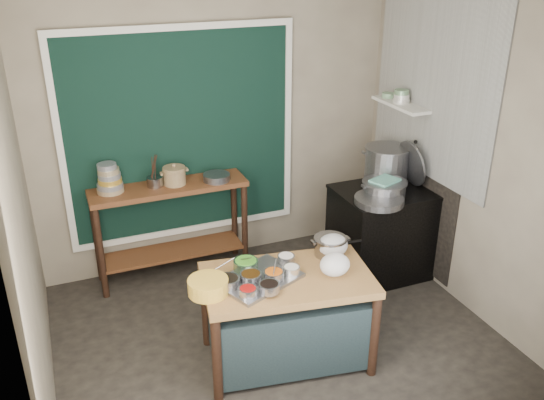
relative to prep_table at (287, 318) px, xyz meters
name	(u,v)px	position (x,y,z in m)	size (l,w,h in m)	color
floor	(276,336)	(0.03, 0.30, -0.39)	(3.50, 3.00, 0.02)	#2F2A24
back_wall	(216,125)	(0.03, 1.81, 1.02)	(3.50, 0.02, 2.80)	gray
left_wall	(19,220)	(-1.73, 0.30, 1.02)	(0.02, 3.00, 2.80)	gray
right_wall	(469,150)	(1.79, 0.30, 1.02)	(0.02, 3.00, 2.80)	gray
curtain_panel	(182,135)	(-0.32, 1.77, 0.98)	(2.10, 0.02, 1.90)	black
curtain_frame	(182,136)	(-0.32, 1.76, 0.98)	(2.22, 0.03, 2.02)	beige
tile_panel	(433,84)	(1.77, 0.85, 1.48)	(0.02, 1.70, 1.70)	#B2B2AA
soot_patch	(413,197)	(1.77, 0.95, 0.32)	(0.01, 1.30, 1.30)	black
wall_shelf	(401,104)	(1.66, 1.15, 1.23)	(0.22, 0.70, 0.03)	beige
prep_table	(287,318)	(0.00, 0.00, 0.00)	(1.25, 0.72, 0.75)	olive
back_counter	(172,231)	(-0.52, 1.58, 0.10)	(1.45, 0.40, 0.95)	#593119
stove_block	(383,233)	(1.38, 0.85, 0.05)	(0.90, 0.68, 0.85)	black
stove_top	(386,192)	(1.38, 0.85, 0.49)	(0.92, 0.69, 0.03)	black
condiment_tray	(258,279)	(-0.22, 0.03, 0.39)	(0.57, 0.41, 0.03)	gray
condiment_bowls	(257,275)	(-0.24, 0.02, 0.43)	(0.66, 0.51, 0.07)	gray
yellow_basin	(208,286)	(-0.60, 0.01, 0.43)	(0.29, 0.29, 0.11)	gold
saucepan	(330,246)	(0.44, 0.18, 0.45)	(0.27, 0.27, 0.15)	gray
plastic_bag_a	(335,265)	(0.33, -0.11, 0.46)	(0.23, 0.19, 0.17)	white
plastic_bag_b	(333,245)	(0.45, 0.15, 0.47)	(0.25, 0.21, 0.18)	white
bowl_stack	(109,180)	(-1.03, 1.61, 0.69)	(0.24, 0.24, 0.27)	tan
utensil_cup	(155,182)	(-0.63, 1.60, 0.62)	(0.15, 0.15, 0.09)	gray
ceramic_crock	(175,177)	(-0.45, 1.58, 0.65)	(0.22, 0.22, 0.15)	olive
wide_bowl	(216,177)	(-0.07, 1.52, 0.61)	(0.25, 0.25, 0.06)	gray
stock_pot	(386,164)	(1.49, 1.06, 0.68)	(0.44, 0.44, 0.35)	gray
pot_lid	(412,163)	(1.66, 0.88, 0.72)	(0.45, 0.45, 0.02)	gray
steamer	(384,188)	(1.30, 0.77, 0.57)	(0.42, 0.42, 0.14)	gray
green_cloth	(385,180)	(1.30, 0.77, 0.65)	(0.25, 0.19, 0.02)	#63AC96
shallow_pan	(379,200)	(1.16, 0.62, 0.53)	(0.44, 0.44, 0.06)	gray
shelf_bowl_stack	(402,97)	(1.66, 1.15, 1.30)	(0.16, 0.16, 0.13)	silver
shelf_bowl_green	(388,95)	(1.66, 1.37, 1.26)	(0.12, 0.12, 0.04)	gray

